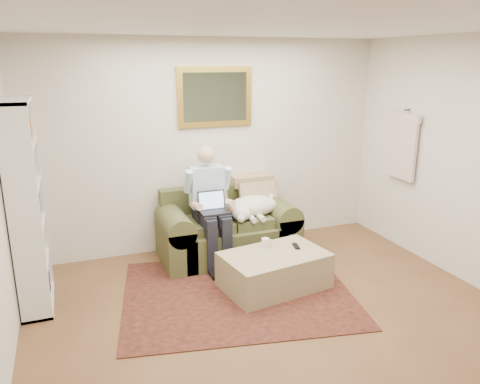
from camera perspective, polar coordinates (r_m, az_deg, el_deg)
room_shell at (r=3.92m, az=5.78°, el=0.44°), size 4.51×5.00×2.61m
rug at (r=4.96m, az=-0.30°, el=-12.21°), size 2.61×2.24×0.01m
sofa at (r=5.75m, az=-1.54°, el=-5.09°), size 1.64×0.83×0.99m
seated_man at (r=5.40m, az=-3.51°, el=-1.91°), size 0.54×0.77×1.38m
laptop at (r=5.34m, az=-3.31°, el=-1.76°), size 0.32×0.25×0.23m
sleeping_dog at (r=5.66m, az=1.54°, el=-1.73°), size 0.68×0.43×0.25m
ottoman at (r=5.01m, az=4.19°, el=-9.52°), size 1.16×0.83×0.39m
coffee_mug at (r=5.06m, az=3.10°, el=-6.20°), size 0.08×0.08×0.10m
tv_remote at (r=5.11m, az=6.85°, el=-6.57°), size 0.08×0.16×0.02m
bookshelf at (r=4.83m, az=-24.60°, el=-1.69°), size 0.28×0.80×2.00m
wall_mirror at (r=5.78m, az=-3.06°, el=11.50°), size 0.94×0.04×0.72m
hanging_shirt at (r=6.12m, az=19.22°, el=5.70°), size 0.06×0.52×0.90m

